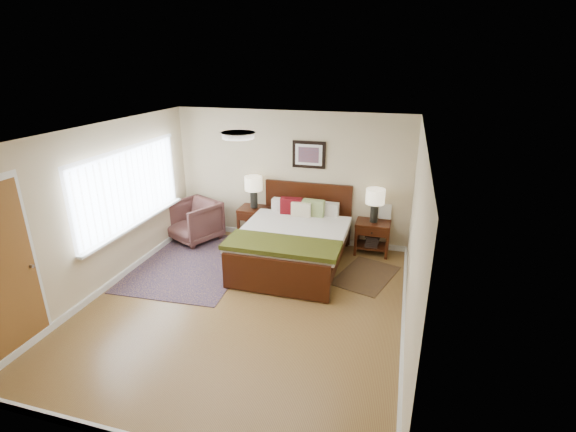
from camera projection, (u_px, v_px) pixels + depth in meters
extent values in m
plane|color=brown|center=(245.00, 304.00, 6.09)|extent=(5.00, 5.00, 0.00)
cube|color=#CBB793|center=(291.00, 178.00, 7.90)|extent=(4.50, 0.04, 2.50)
cube|color=#CBB793|center=(128.00, 335.00, 3.39)|extent=(4.50, 0.04, 2.50)
cube|color=#CBB793|center=(101.00, 210.00, 6.22)|extent=(0.04, 5.00, 2.50)
cube|color=#CBB793|center=(414.00, 244.00, 5.07)|extent=(0.04, 5.00, 2.50)
cube|color=white|center=(238.00, 132.00, 5.20)|extent=(4.50, 5.00, 0.02)
cube|color=silver|center=(130.00, 187.00, 6.79)|extent=(0.02, 2.72, 1.32)
cube|color=silver|center=(131.00, 187.00, 6.79)|extent=(0.01, 2.60, 1.20)
cube|color=silver|center=(137.00, 223.00, 7.00)|extent=(0.10, 2.72, 0.04)
cube|color=silver|center=(0.00, 274.00, 4.69)|extent=(0.01, 1.00, 2.18)
cube|color=brown|center=(1.00, 277.00, 4.70)|extent=(0.01, 0.90, 2.10)
cylinder|color=#999999|center=(32.00, 266.00, 5.06)|extent=(0.04, 0.04, 0.04)
cylinder|color=white|center=(238.00, 135.00, 5.22)|extent=(0.40, 0.40, 0.07)
cylinder|color=beige|center=(238.00, 133.00, 5.21)|extent=(0.44, 0.44, 0.01)
cube|color=#381608|center=(308.00, 212.00, 8.00)|extent=(1.67, 0.06, 1.17)
cube|color=#381608|center=(275.00, 277.00, 6.20)|extent=(1.67, 0.06, 0.58)
cube|color=#381608|center=(250.00, 242.00, 7.34)|extent=(0.06, 2.09, 0.19)
cube|color=#381608|center=(339.00, 253.00, 6.94)|extent=(0.06, 2.09, 0.19)
cube|color=beige|center=(293.00, 240.00, 7.09)|extent=(1.57, 2.07, 0.23)
cube|color=beige|center=(292.00, 234.00, 6.95)|extent=(1.75, 1.84, 0.10)
cube|color=#404113|center=(282.00, 245.00, 6.39)|extent=(1.79, 0.70, 0.07)
cube|color=beige|center=(286.00, 206.00, 7.82)|extent=(0.52, 0.18, 0.27)
cube|color=beige|center=(324.00, 210.00, 7.63)|extent=(0.52, 0.18, 0.27)
cube|color=#53090E|center=(291.00, 207.00, 7.66)|extent=(0.41, 0.17, 0.33)
cube|color=#809355|center=(313.00, 209.00, 7.55)|extent=(0.40, 0.16, 0.33)
cube|color=beige|center=(301.00, 210.00, 7.54)|extent=(0.36, 0.13, 0.29)
cube|color=black|center=(309.00, 155.00, 7.62)|extent=(0.62, 0.03, 0.50)
cube|color=silver|center=(309.00, 155.00, 7.60)|extent=(0.50, 0.01, 0.38)
cube|color=#A52D23|center=(309.00, 155.00, 7.59)|extent=(0.38, 0.01, 0.28)
cube|color=#381608|center=(254.00, 209.00, 8.07)|extent=(0.56, 0.50, 0.05)
cube|color=#381608|center=(239.00, 227.00, 8.05)|extent=(0.05, 0.05, 0.62)
cube|color=#381608|center=(263.00, 230.00, 7.93)|extent=(0.05, 0.05, 0.62)
cube|color=#381608|center=(247.00, 219.00, 8.45)|extent=(0.05, 0.05, 0.62)
cube|color=#381608|center=(270.00, 222.00, 8.33)|extent=(0.05, 0.05, 0.62)
cube|color=#381608|center=(250.00, 218.00, 7.90)|extent=(0.50, 0.03, 0.14)
cube|color=#381608|center=(373.00, 223.00, 7.51)|extent=(0.61, 0.46, 0.05)
cube|color=#381608|center=(356.00, 241.00, 7.51)|extent=(0.05, 0.05, 0.56)
cube|color=#381608|center=(387.00, 245.00, 7.37)|extent=(0.05, 0.05, 0.56)
cube|color=#381608|center=(358.00, 233.00, 7.87)|extent=(0.05, 0.05, 0.56)
cube|color=#381608|center=(388.00, 236.00, 7.73)|extent=(0.05, 0.05, 0.56)
cube|color=#381608|center=(372.00, 233.00, 7.36)|extent=(0.55, 0.03, 0.14)
cube|color=#381608|center=(372.00, 246.00, 7.67)|extent=(0.55, 0.40, 0.03)
cube|color=black|center=(372.00, 244.00, 7.66)|extent=(0.22, 0.29, 0.03)
cube|color=black|center=(372.00, 242.00, 7.65)|extent=(0.22, 0.29, 0.03)
cube|color=black|center=(372.00, 241.00, 7.64)|extent=(0.22, 0.29, 0.03)
cube|color=black|center=(372.00, 239.00, 7.62)|extent=(0.22, 0.29, 0.03)
cube|color=black|center=(372.00, 237.00, 7.61)|extent=(0.22, 0.29, 0.03)
cube|color=black|center=(372.00, 235.00, 7.60)|extent=(0.22, 0.29, 0.03)
cylinder|color=black|center=(254.00, 199.00, 8.01)|extent=(0.14, 0.14, 0.32)
cylinder|color=black|center=(254.00, 190.00, 7.94)|extent=(0.02, 0.02, 0.06)
cylinder|color=#FDEAC0|center=(253.00, 183.00, 7.89)|extent=(0.34, 0.34, 0.26)
cylinder|color=black|center=(374.00, 213.00, 7.45)|extent=(0.14, 0.14, 0.32)
cylinder|color=black|center=(375.00, 204.00, 7.38)|extent=(0.02, 0.02, 0.06)
cylinder|color=#FDEAC0|center=(375.00, 196.00, 7.34)|extent=(0.34, 0.34, 0.26)
imported|color=brown|center=(194.00, 221.00, 8.14)|extent=(1.13, 1.15, 0.79)
cube|color=#0B0E39|center=(194.00, 262.00, 7.33)|extent=(1.92, 2.62, 0.01)
cube|color=black|center=(366.00, 275.00, 6.89)|extent=(1.11, 1.36, 0.01)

